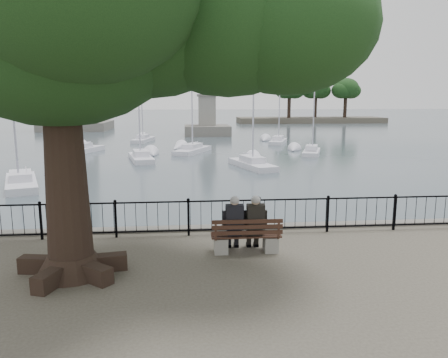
{
  "coord_description": "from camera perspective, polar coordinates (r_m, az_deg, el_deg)",
  "views": [
    {
      "loc": [
        -1.07,
        -9.35,
        3.78
      ],
      "look_at": [
        0.0,
        2.5,
        1.6
      ],
      "focal_mm": 35.0,
      "sensor_mm": 36.0,
      "label": 1
    }
  ],
  "objects": [
    {
      "name": "sailboat_d",
      "position": [
        39.33,
        11.36,
        3.58
      ],
      "size": [
        2.85,
        4.91,
        7.89
      ],
      "color": "silver",
      "rests_on": "ground"
    },
    {
      "name": "person_left",
      "position": [
        10.95,
        1.31,
        -6.11
      ],
      "size": [
        0.43,
        0.72,
        1.46
      ],
      "color": "black",
      "rests_on": "ground"
    },
    {
      "name": "sailboat_e",
      "position": [
        41.58,
        -18.26,
        3.77
      ],
      "size": [
        3.49,
        6.04,
        13.58
      ],
      "color": "silver",
      "rests_on": "ground"
    },
    {
      "name": "sailboat_g",
      "position": [
        48.61,
        7.08,
        5.0
      ],
      "size": [
        3.02,
        5.23,
        9.47
      ],
      "color": "silver",
      "rests_on": "ground"
    },
    {
      "name": "sailboat_h",
      "position": [
        51.02,
        -10.51,
        5.2
      ],
      "size": [
        2.4,
        5.42,
        11.44
      ],
      "color": "silver",
      "rests_on": "ground"
    },
    {
      "name": "bench",
      "position": [
        10.99,
        2.9,
        -7.97
      ],
      "size": [
        1.74,
        0.54,
        0.92
      ],
      "color": "slate",
      "rests_on": "ground"
    },
    {
      "name": "sailboat_c",
      "position": [
        31.06,
        3.68,
        2.06
      ],
      "size": [
        2.94,
        5.54,
        9.95
      ],
      "color": "silver",
      "rests_on": "ground"
    },
    {
      "name": "person_right",
      "position": [
        11.02,
        4.02,
        -6.04
      ],
      "size": [
        0.43,
        0.72,
        1.46
      ],
      "color": "black",
      "rests_on": "ground"
    },
    {
      "name": "tree",
      "position": [
        9.79,
        -16.16,
        21.02
      ],
      "size": [
        10.52,
        7.35,
        8.59
      ],
      "color": "black",
      "rests_on": "ground"
    },
    {
      "name": "railing",
      "position": [
        12.32,
        0.0,
        -4.77
      ],
      "size": [
        22.06,
        0.06,
        1.0
      ],
      "color": "black",
      "rests_on": "ground"
    },
    {
      "name": "sailboat_b",
      "position": [
        35.19,
        -10.8,
        2.91
      ],
      "size": [
        2.58,
        5.52,
        10.92
      ],
      "color": "silver",
      "rests_on": "ground"
    },
    {
      "name": "harbor",
      "position": [
        13.11,
        -0.2,
        -8.67
      ],
      "size": [
        260.0,
        260.0,
        1.2
      ],
      "color": "#5B5853",
      "rests_on": "ground"
    },
    {
      "name": "sailboat_f",
      "position": [
        39.74,
        -4.13,
        3.89
      ],
      "size": [
        3.7,
        5.63,
        10.72
      ],
      "color": "silver",
      "rests_on": "ground"
    },
    {
      "name": "far_shore",
      "position": [
        92.71,
        11.67,
        9.67
      ],
      "size": [
        30.0,
        8.6,
        9.18
      ],
      "color": "#444036",
      "rests_on": "ground"
    },
    {
      "name": "lighthouse",
      "position": [
        73.78,
        -19.19,
        16.15
      ],
      "size": [
        10.03,
        10.03,
        30.67
      ],
      "color": "#5B5853",
      "rests_on": "ground"
    },
    {
      "name": "sailboat_a",
      "position": [
        26.67,
        -24.99,
        -0.26
      ],
      "size": [
        3.35,
        5.73,
        10.45
      ],
      "color": "silver",
      "rests_on": "ground"
    },
    {
      "name": "lion_monument",
      "position": [
        59.41,
        -2.23,
        7.92
      ],
      "size": [
        6.08,
        6.08,
        8.95
      ],
      "color": "#5B5853",
      "rests_on": "ground"
    }
  ]
}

